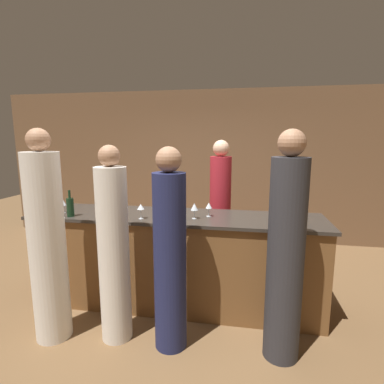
{
  "coord_description": "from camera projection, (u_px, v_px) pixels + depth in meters",
  "views": [
    {
      "loc": [
        0.76,
        -3.17,
        1.9
      ],
      "look_at": [
        0.18,
        0.1,
        1.31
      ],
      "focal_mm": 28.0,
      "sensor_mm": 36.0,
      "label": 1
    }
  ],
  "objects": [
    {
      "name": "back_wall",
      "position": [
        205.0,
        166.0,
        5.67
      ],
      "size": [
        8.0,
        0.06,
        2.8
      ],
      "color": "brown",
      "rests_on": "ground_plane"
    },
    {
      "name": "wine_glass_2",
      "position": [
        279.0,
        208.0,
        3.09
      ],
      "size": [
        0.07,
        0.07,
        0.18
      ],
      "color": "silver",
      "rests_on": "bar_counter"
    },
    {
      "name": "guest_3",
      "position": [
        170.0,
        256.0,
        2.66
      ],
      "size": [
        0.29,
        0.29,
        1.84
      ],
      "color": "#1E234C",
      "rests_on": "ground_plane"
    },
    {
      "name": "wine_glass_3",
      "position": [
        40.0,
        203.0,
        3.39
      ],
      "size": [
        0.06,
        0.06,
        0.16
      ],
      "color": "silver",
      "rests_on": "bar_counter"
    },
    {
      "name": "guest_2",
      "position": [
        114.0,
        251.0,
        2.78
      ],
      "size": [
        0.29,
        0.29,
        1.85
      ],
      "color": "silver",
      "rests_on": "ground_plane"
    },
    {
      "name": "bartender",
      "position": [
        220.0,
        214.0,
        4.05
      ],
      "size": [
        0.28,
        0.28,
        1.89
      ],
      "rotation": [
        0.0,
        0.0,
        3.14
      ],
      "color": "maroon",
      "rests_on": "ground_plane"
    },
    {
      "name": "guest_0",
      "position": [
        47.0,
        244.0,
        2.78
      ],
      "size": [
        0.33,
        0.33,
        2.0
      ],
      "color": "silver",
      "rests_on": "ground_plane"
    },
    {
      "name": "wine_glass_1",
      "position": [
        63.0,
        203.0,
        3.43
      ],
      "size": [
        0.07,
        0.07,
        0.16
      ],
      "color": "silver",
      "rests_on": "bar_counter"
    },
    {
      "name": "wine_glass_4",
      "position": [
        283.0,
        212.0,
        2.95
      ],
      "size": [
        0.08,
        0.08,
        0.17
      ],
      "color": "silver",
      "rests_on": "bar_counter"
    },
    {
      "name": "ground_plane",
      "position": [
        176.0,
        303.0,
        3.53
      ],
      "size": [
        14.0,
        14.0,
        0.0
      ],
      "primitive_type": "plane",
      "color": "brown"
    },
    {
      "name": "wine_glass_5",
      "position": [
        194.0,
        207.0,
        3.17
      ],
      "size": [
        0.08,
        0.08,
        0.17
      ],
      "color": "silver",
      "rests_on": "bar_counter"
    },
    {
      "name": "wine_glass_6",
      "position": [
        112.0,
        206.0,
        3.23
      ],
      "size": [
        0.07,
        0.07,
        0.18
      ],
      "color": "silver",
      "rests_on": "bar_counter"
    },
    {
      "name": "wine_bottle_1",
      "position": [
        70.0,
        207.0,
        3.27
      ],
      "size": [
        0.08,
        0.08,
        0.29
      ],
      "color": "black",
      "rests_on": "bar_counter"
    },
    {
      "name": "wine_glass_0",
      "position": [
        209.0,
        206.0,
        3.26
      ],
      "size": [
        0.07,
        0.07,
        0.15
      ],
      "color": "silver",
      "rests_on": "bar_counter"
    },
    {
      "name": "wine_bottle_2",
      "position": [
        297.0,
        213.0,
        2.95
      ],
      "size": [
        0.07,
        0.07,
        0.29
      ],
      "color": "black",
      "rests_on": "bar_counter"
    },
    {
      "name": "wine_bottle_0",
      "position": [
        293.0,
        207.0,
        3.28
      ],
      "size": [
        0.08,
        0.08,
        0.27
      ],
      "color": "black",
      "rests_on": "bar_counter"
    },
    {
      "name": "guest_1",
      "position": [
        285.0,
        255.0,
        2.51
      ],
      "size": [
        0.31,
        0.31,
        1.98
      ],
      "color": "#2D2D33",
      "rests_on": "ground_plane"
    },
    {
      "name": "wine_glass_7",
      "position": [
        141.0,
        207.0,
        3.17
      ],
      "size": [
        0.08,
        0.08,
        0.16
      ],
      "color": "silver",
      "rests_on": "bar_counter"
    },
    {
      "name": "bar_counter",
      "position": [
        175.0,
        260.0,
        3.44
      ],
      "size": [
        3.28,
        0.75,
        1.06
      ],
      "color": "brown",
      "rests_on": "ground_plane"
    }
  ]
}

